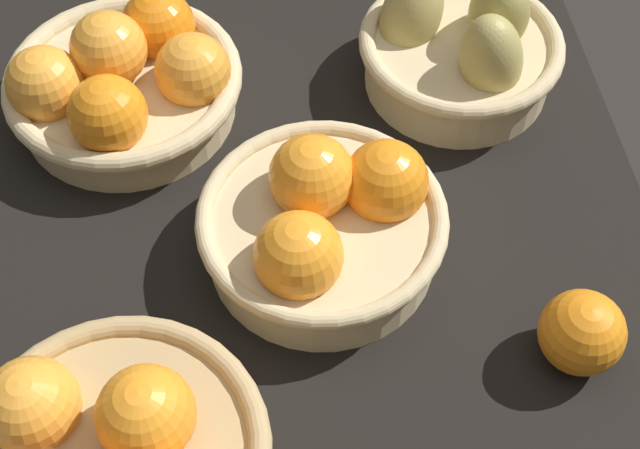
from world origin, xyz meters
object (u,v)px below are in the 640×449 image
object	(u,v)px
basket_center	(325,221)
basket_near_left	(125,81)
basket_far_left_pears	(461,49)
loose_orange_front_gap	(582,332)

from	to	relation	value
basket_center	basket_near_left	bearing A→B (deg)	-137.55
basket_far_left_pears	basket_near_left	world-z (taller)	basket_far_left_pears
basket_center	loose_orange_front_gap	distance (cm)	25.04
basket_far_left_pears	basket_near_left	bearing A→B (deg)	-89.21
basket_near_left	loose_orange_front_gap	bearing A→B (deg)	49.11
basket_near_left	loose_orange_front_gap	size ratio (longest dim) A/B	3.30
loose_orange_front_gap	basket_far_left_pears	bearing A→B (deg)	-174.28
basket_center	basket_far_left_pears	world-z (taller)	basket_far_left_pears
basket_far_left_pears	basket_center	bearing A→B (deg)	-39.61
basket_center	basket_far_left_pears	size ratio (longest dim) A/B	1.06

